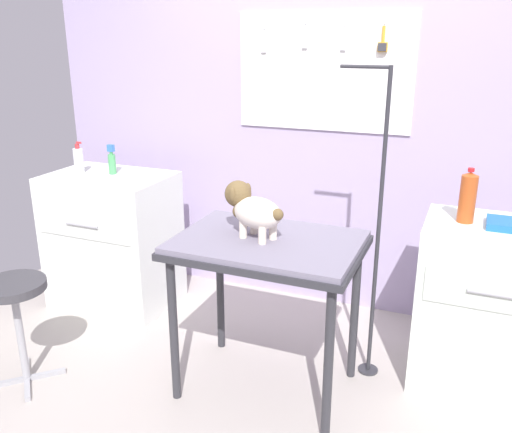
{
  "coord_description": "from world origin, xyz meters",
  "views": [
    {
      "loc": [
        0.94,
        -2.15,
        1.79
      ],
      "look_at": [
        -0.02,
        0.17,
        0.95
      ],
      "focal_mm": 38.03,
      "sensor_mm": 36.0,
      "label": 1
    }
  ],
  "objects": [
    {
      "name": "counter_left",
      "position": [
        -1.29,
        0.68,
        0.46
      ],
      "size": [
        0.8,
        0.58,
        0.92
      ],
      "color": "silver",
      "rests_on": "ground"
    },
    {
      "name": "cabinet_right",
      "position": [
        1.08,
        0.64,
        0.45
      ],
      "size": [
        0.68,
        0.54,
        0.9
      ],
      "color": "silver",
      "rests_on": "ground"
    },
    {
      "name": "dog",
      "position": [
        -0.04,
        0.16,
        0.99
      ],
      "size": [
        0.36,
        0.25,
        0.27
      ],
      "color": "beige",
      "rests_on": "grooming_table"
    },
    {
      "name": "grooming_arm",
      "position": [
        0.51,
        0.51,
        0.77
      ],
      "size": [
        0.3,
        0.11,
        1.66
      ],
      "color": "#2D2D33",
      "rests_on": "ground"
    },
    {
      "name": "grooming_table",
      "position": [
        0.05,
        0.16,
        0.75
      ],
      "size": [
        0.91,
        0.65,
        0.84
      ],
      "color": "#2D2D33",
      "rests_on": "ground"
    },
    {
      "name": "rear_wall_panel",
      "position": [
        -0.0,
        1.28,
        1.16
      ],
      "size": [
        4.0,
        0.11,
        2.3
      ],
      "color": "#AB9ABF",
      "rests_on": "ground"
    },
    {
      "name": "ground",
      "position": [
        0.0,
        0.0,
        -0.02
      ],
      "size": [
        4.4,
        4.0,
        0.04
      ],
      "primitive_type": "cube",
      "color": "#ADA49C"
    },
    {
      "name": "spray_bottle_short",
      "position": [
        -1.27,
        0.72,
        1.0
      ],
      "size": [
        0.05,
        0.05,
        0.2
      ],
      "color": "#4AA55E",
      "rests_on": "counter_left"
    },
    {
      "name": "stool",
      "position": [
        -1.18,
        -0.3,
        0.48
      ],
      "size": [
        0.33,
        0.33,
        0.59
      ],
      "color": "#9E9EA3",
      "rests_on": "ground"
    },
    {
      "name": "spray_bottle_tall",
      "position": [
        -1.49,
        0.66,
        1.0
      ],
      "size": [
        0.06,
        0.06,
        0.21
      ],
      "color": "white",
      "rests_on": "counter_left"
    },
    {
      "name": "soda_bottle",
      "position": [
        0.93,
        0.64,
        1.03
      ],
      "size": [
        0.08,
        0.08,
        0.28
      ],
      "color": "#B94C1D",
      "rests_on": "cabinet_right"
    }
  ]
}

